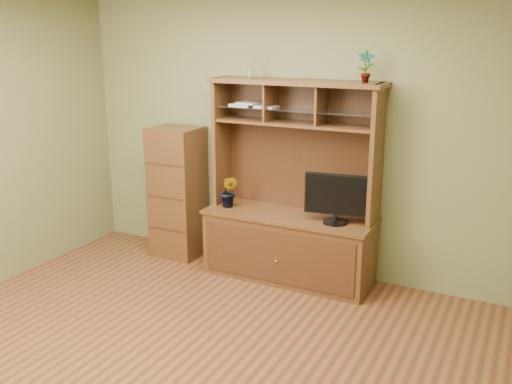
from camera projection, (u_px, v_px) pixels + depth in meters
The scene contains 8 objects.
room at pixel (167, 181), 3.83m from camera, with size 4.54×4.04×2.74m.
media_hutch at pixel (290, 226), 5.47m from camera, with size 1.66×0.61×1.90m.
monitor at pixel (336, 198), 5.09m from camera, with size 0.57×0.22×0.45m.
orchid_plant at pixel (229, 192), 5.59m from camera, with size 0.17×0.14×0.32m, color #305F20.
top_plant at pixel (365, 66), 4.85m from camera, with size 0.14×0.10×0.27m, color #346122.
reed_diffuser at pixel (250, 65), 5.33m from camera, with size 0.06×0.06×0.30m.
magazines at pixel (252, 105), 5.43m from camera, with size 0.48×0.18×0.04m.
side_cabinet at pixel (178, 192), 6.02m from camera, with size 0.49×0.45×1.37m.
Camera 1 is at (2.21, -3.04, 2.31)m, focal length 40.00 mm.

